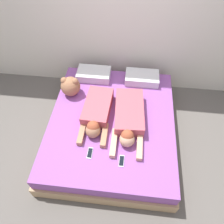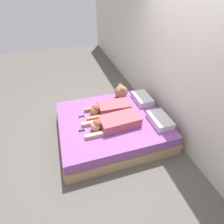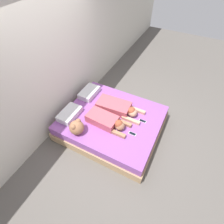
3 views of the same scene
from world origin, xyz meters
The scene contains 10 objects.
ground_plane centered at (0.00, 0.00, 0.00)m, with size 12.00×12.00×0.00m, color #5B5651.
wall_back centered at (0.00, 1.18, 1.30)m, with size 12.00×0.06×2.60m.
bed centered at (0.00, 0.00, 0.20)m, with size 1.76×2.05×0.40m.
pillow_head_left centered at (-0.38, 0.81, 0.47)m, with size 0.52×0.32×0.13m.
pillow_head_right centered at (0.38, 0.81, 0.47)m, with size 0.52×0.32×0.13m.
person_left centered at (-0.21, 0.00, 0.49)m, with size 0.38×0.90×0.22m.
person_right centered at (0.23, -0.03, 0.49)m, with size 0.42×1.04×0.22m.
cell_phone_left centered at (-0.21, -0.55, 0.41)m, with size 0.06×0.15×0.01m.
cell_phone_right centered at (0.18, -0.62, 0.41)m, with size 0.06×0.15×0.01m.
plush_toy centered at (-0.66, 0.42, 0.56)m, with size 0.28×0.28×0.30m.
Camera 3 is at (-2.16, -1.12, 3.18)m, focal length 28.00 mm.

